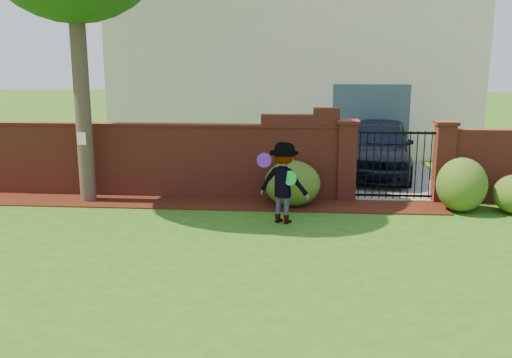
# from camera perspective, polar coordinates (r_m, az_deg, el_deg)

# --- Properties ---
(ground) EXTENTS (80.00, 80.00, 0.01)m
(ground) POSITION_cam_1_polar(r_m,az_deg,el_deg) (9.96, -3.45, -7.67)
(ground) COLOR #2B5B16
(ground) RESTS_ON ground
(mulch_bed) EXTENTS (11.10, 1.08, 0.03)m
(mulch_bed) POSITION_cam_1_polar(r_m,az_deg,el_deg) (13.24, -5.54, -2.41)
(mulch_bed) COLOR #331209
(mulch_bed) RESTS_ON ground
(brick_wall) EXTENTS (8.70, 0.31, 2.16)m
(brick_wall) POSITION_cam_1_polar(r_m,az_deg,el_deg) (13.89, -9.46, 2.05)
(brick_wall) COLOR maroon
(brick_wall) RESTS_ON ground
(pillar_left) EXTENTS (0.50, 0.50, 1.88)m
(pillar_left) POSITION_cam_1_polar(r_m,az_deg,el_deg) (13.52, 9.00, 1.90)
(pillar_left) COLOR maroon
(pillar_left) RESTS_ON ground
(pillar_right) EXTENTS (0.50, 0.50, 1.88)m
(pillar_right) POSITION_cam_1_polar(r_m,az_deg,el_deg) (13.87, 18.10, 1.69)
(pillar_right) COLOR maroon
(pillar_right) RESTS_ON ground
(iron_gate) EXTENTS (1.78, 0.03, 1.60)m
(iron_gate) POSITION_cam_1_polar(r_m,az_deg,el_deg) (13.67, 13.59, 1.38)
(iron_gate) COLOR black
(iron_gate) RESTS_ON ground
(driveway) EXTENTS (3.20, 8.00, 0.01)m
(driveway) POSITION_cam_1_polar(r_m,az_deg,el_deg) (17.72, 11.48, 1.24)
(driveway) COLOR gray
(driveway) RESTS_ON ground
(house) EXTENTS (12.40, 6.40, 6.30)m
(house) POSITION_cam_1_polar(r_m,az_deg,el_deg) (21.24, 3.74, 11.92)
(house) COLOR #F5E5CD
(house) RESTS_ON ground
(car) EXTENTS (2.56, 4.86, 1.58)m
(car) POSITION_cam_1_polar(r_m,az_deg,el_deg) (16.28, 12.03, 3.01)
(car) COLOR black
(car) RESTS_ON ground
(paper_notice) EXTENTS (0.20, 0.01, 0.28)m
(paper_notice) POSITION_cam_1_polar(r_m,az_deg,el_deg) (13.53, -16.92, 3.85)
(paper_notice) COLOR white
(paper_notice) RESTS_ON tree
(shrub_left) EXTENTS (1.26, 1.26, 1.03)m
(shrub_left) POSITION_cam_1_polar(r_m,az_deg,el_deg) (12.95, 3.63, -0.44)
(shrub_left) COLOR #275118
(shrub_left) RESTS_ON ground
(shrub_middle) EXTENTS (1.08, 1.08, 1.19)m
(shrub_middle) POSITION_cam_1_polar(r_m,az_deg,el_deg) (13.23, 19.72, -0.54)
(shrub_middle) COLOR #275118
(shrub_middle) RESTS_ON ground
(man) EXTENTS (1.22, 0.97, 1.66)m
(man) POSITION_cam_1_polar(r_m,az_deg,el_deg) (11.60, 2.69, -0.41)
(man) COLOR gray
(man) RESTS_ON ground
(frisbee_purple) EXTENTS (0.30, 0.11, 0.29)m
(frisbee_purple) POSITION_cam_1_polar(r_m,az_deg,el_deg) (11.38, 0.81, 1.88)
(frisbee_purple) COLOR #5E1CB2
(frisbee_purple) RESTS_ON man
(frisbee_green) EXTENTS (0.27, 0.24, 0.30)m
(frisbee_green) POSITION_cam_1_polar(r_m,az_deg,el_deg) (11.35, 3.42, 0.08)
(frisbee_green) COLOR green
(frisbee_green) RESTS_ON man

